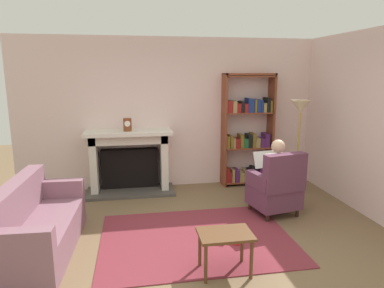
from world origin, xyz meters
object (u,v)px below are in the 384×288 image
Objects in this scene: fireplace at (130,159)px; side_table at (225,239)px; bookshelf at (247,134)px; floor_lamp at (300,115)px; sofa_floral at (36,227)px; seated_reader at (273,173)px; armchair_reading at (277,188)px; mantel_clock at (127,125)px.

fireplace is 2.97m from side_table.
bookshelf is (2.17, 0.03, 0.38)m from fireplace.
side_table is 2.99m from floor_lamp.
floor_lamp is at bearing -68.62° from sofa_floral.
sofa_floral is 1.06× the size of floor_lamp.
side_table is (0.99, -2.79, -0.21)m from fireplace.
seated_reader reaches higher than fireplace.
seated_reader is at bearing -137.41° from floor_lamp.
bookshelf is 2.14× the size of armchair_reading.
fireplace is at bearing -25.60° from sofa_floral.
armchair_reading is at bearing 49.46° from side_table.
mantel_clock is 2.91m from floor_lamp.
floor_lamp is at bearing -149.02° from seated_reader.
mantel_clock is at bearing -26.58° from sofa_floral.
bookshelf reaches higher than seated_reader.
mantel_clock reaches higher than sofa_floral.
sofa_floral reaches higher than side_table.
fireplace is 2.72× the size of side_table.
armchair_reading is (-0.04, -1.48, -0.54)m from bookshelf.
floor_lamp is (3.90, 1.34, 1.07)m from sofa_floral.
fireplace is at bearing -179.10° from bookshelf.
fireplace is 1.34× the size of seated_reader.
side_table is at bearing -108.38° from sofa_floral.
mantel_clock is at bearing -43.72° from armchair_reading.
mantel_clock is at bearing -41.73° from seated_reader.
sofa_floral is at bearing -147.82° from bookshelf.
side_table is (1.00, -2.69, -0.84)m from mantel_clock.
side_table is at bearing -131.04° from floor_lamp.
bookshelf is at bearing -104.09° from seated_reader.
bookshelf is at bearing -55.33° from sofa_floral.
fireplace is 2.29m from sofa_floral.
mantel_clock is 2.65m from armchair_reading.
bookshelf is 1.82× the size of seated_reader.
bookshelf reaches higher than armchair_reading.
fireplace is at bearing 166.74° from floor_lamp.
sofa_floral is at bearing -161.10° from floor_lamp.
armchair_reading is at bearing -34.16° from fireplace.
bookshelf is at bearing 67.28° from side_table.
fireplace is 0.88× the size of sofa_floral.
fireplace reaches higher than side_table.
sofa_floral is at bearing -1.77° from armchair_reading.
floor_lamp is (0.70, 0.78, 0.96)m from armchair_reading.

